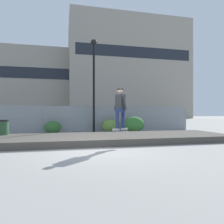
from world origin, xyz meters
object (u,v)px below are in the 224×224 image
street_lamp (94,74)px  parked_car_mid (77,119)px  skater (120,107)px  shrub_center (110,126)px  shrub_left (53,127)px  shrub_right (134,124)px  trash_bin (2,130)px  skateboard (120,131)px  parked_car_near (9,119)px

street_lamp → parked_car_mid: size_ratio=1.46×
skater → shrub_center: 6.30m
shrub_left → shrub_right: bearing=-3.4°
skater → shrub_right: 6.40m
skater → shrub_left: (-2.92, 6.09, -1.21)m
skater → shrub_right: skater is taller
shrub_center → trash_bin: 6.78m
skateboard → shrub_center: bearing=81.5°
shrub_right → trash_bin: size_ratio=1.39×
street_lamp → shrub_left: street_lamp is taller
skateboard → shrub_right: bearing=66.0°
skater → trash_bin: 6.05m
skater → street_lamp: (-0.18, 6.36, 2.43)m
parked_car_near → trash_bin: size_ratio=4.38×
skater → parked_car_mid: 9.70m
parked_car_mid → shrub_right: (3.66, -3.84, -0.29)m
skater → street_lamp: size_ratio=0.26×
parked_car_mid → street_lamp: bearing=-74.1°
skateboard → shrub_left: (-2.92, 6.09, -0.24)m
skateboard → trash_bin: (-5.12, 3.02, -0.13)m
skateboard → shrub_right: size_ratio=0.56×
shrub_left → shrub_center: shrub_center is taller
shrub_left → shrub_center: 3.83m
skater → parked_car_near: size_ratio=0.38×
skateboard → street_lamp: bearing=91.6°
parked_car_mid → trash_bin: size_ratio=4.31×
shrub_center → shrub_right: 1.69m
skateboard → parked_car_near: parked_car_near is taller
shrub_left → shrub_center: size_ratio=0.91×
skateboard → trash_bin: trash_bin is taller
shrub_right → parked_car_mid: bearing=133.6°
parked_car_mid → shrub_right: parked_car_mid is taller
skateboard → street_lamp: (-0.18, 6.36, 3.40)m
shrub_left → street_lamp: bearing=5.7°
parked_car_near → shrub_center: size_ratio=3.83×
street_lamp → shrub_right: (2.74, -0.60, -3.50)m
skater → parked_car_mid: bearing=96.5°
shrub_right → skater: bearing=-114.0°
skateboard → shrub_center: shrub_center is taller
parked_car_near → parked_car_mid: bearing=-1.4°
skateboard → shrub_left: shrub_left is taller
skater → shrub_left: 6.86m
street_lamp → shrub_center: (1.09, -0.23, -3.60)m
skateboard → skater: size_ratio=0.48×
skateboard → parked_car_mid: bearing=96.5°
skateboard → parked_car_mid: 9.67m
shrub_center → trash_bin: size_ratio=1.14×
trash_bin → skater: bearing=-30.6°
street_lamp → parked_car_mid: (-0.93, 3.25, -3.21)m
parked_car_mid → skater: bearing=-83.5°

